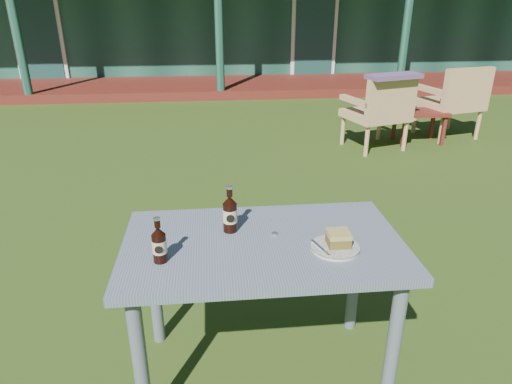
{
  "coord_description": "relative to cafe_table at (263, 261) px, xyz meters",
  "views": [
    {
      "loc": [
        -0.2,
        -3.3,
        1.68
      ],
      "look_at": [
        0.0,
        -1.3,
        0.82
      ],
      "focal_mm": 32.0,
      "sensor_mm": 36.0,
      "label": 1
    }
  ],
  "objects": [
    {
      "name": "cola_bottle_far",
      "position": [
        -0.42,
        -0.12,
        0.18
      ],
      "size": [
        0.06,
        0.06,
        0.19
      ],
      "color": "black",
      "rests_on": "cafe_table"
    },
    {
      "name": "armchair_left",
      "position": [
        1.76,
        3.35,
        -0.14
      ],
      "size": [
        0.78,
        0.75,
        0.86
      ],
      "color": "tan",
      "rests_on": "ground"
    },
    {
      "name": "fork",
      "position": [
        0.22,
        -0.11,
        0.12
      ],
      "size": [
        0.05,
        0.14,
        0.0
      ],
      "primitive_type": "cube",
      "rotation": [
        0.0,
        0.0,
        0.31
      ],
      "color": "silver",
      "rests_on": "plate"
    },
    {
      "name": "cola_bottle_near",
      "position": [
        -0.13,
        0.11,
        0.19
      ],
      "size": [
        0.06,
        0.07,
        0.22
      ],
      "color": "black",
      "rests_on": "cafe_table"
    },
    {
      "name": "plate",
      "position": [
        0.29,
        -0.1,
        0.11
      ],
      "size": [
        0.2,
        0.2,
        0.01
      ],
      "color": "silver",
      "rests_on": "cafe_table"
    },
    {
      "name": "ground",
      "position": [
        0.0,
        1.6,
        -0.62
      ],
      "size": [
        80.0,
        80.0,
        0.0
      ],
      "primitive_type": "plane",
      "color": "#334916"
    },
    {
      "name": "pavilion",
      "position": [
        -0.0,
        10.99,
        0.99
      ],
      "size": [
        15.8,
        8.3,
        3.45
      ],
      "color": "#1D4B3B",
      "rests_on": "ground"
    },
    {
      "name": "floral_throw",
      "position": [
        1.81,
        3.18,
        0.27
      ],
      "size": [
        0.66,
        0.41,
        0.05
      ],
      "primitive_type": "cube",
      "rotation": [
        0.0,
        0.0,
        3.43
      ],
      "color": "#624770",
      "rests_on": "armchair_left"
    },
    {
      "name": "cafe_table",
      "position": [
        0.0,
        0.0,
        0.0
      ],
      "size": [
        1.2,
        0.7,
        0.72
      ],
      "color": "slate",
      "rests_on": "ground"
    },
    {
      "name": "cake_slice",
      "position": [
        0.3,
        -0.09,
        0.15
      ],
      "size": [
        0.09,
        0.09,
        0.06
      ],
      "color": "brown",
      "rests_on": "plate"
    },
    {
      "name": "side_table",
      "position": [
        2.36,
        3.56,
        -0.28
      ],
      "size": [
        0.6,
        0.4,
        0.4
      ],
      "color": "#5D1E16",
      "rests_on": "ground"
    },
    {
      "name": "armchair_right",
      "position": [
        2.86,
        3.73,
        -0.11
      ],
      "size": [
        0.8,
        0.77,
        0.9
      ],
      "color": "tan",
      "rests_on": "ground"
    },
    {
      "name": "bottle_cap",
      "position": [
        0.06,
        0.05,
        0.11
      ],
      "size": [
        0.03,
        0.03,
        0.01
      ],
      "primitive_type": "cylinder",
      "color": "silver",
      "rests_on": "cafe_table"
    }
  ]
}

